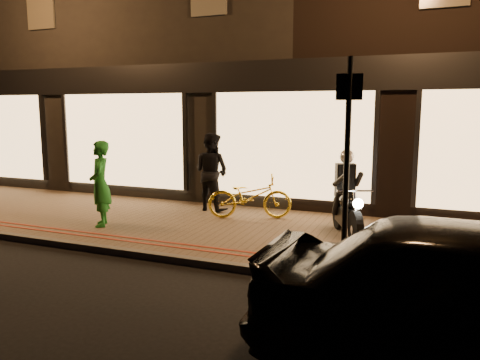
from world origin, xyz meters
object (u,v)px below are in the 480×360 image
object	(u,v)px
motorcycle	(347,204)
bicycle_gold	(250,197)
sign_post	(347,156)
person_green	(100,184)

from	to	relation	value
motorcycle	bicycle_gold	bearing A→B (deg)	138.58
motorcycle	sign_post	size ratio (longest dim) A/B	0.61
bicycle_gold	person_green	distance (m)	3.05
motorcycle	bicycle_gold	xyz separation A→B (m)	(-2.15, 0.74, -0.15)
sign_post	person_green	bearing A→B (deg)	169.10
sign_post	person_green	xyz separation A→B (m)	(-4.93, 0.95, -0.83)
bicycle_gold	person_green	world-z (taller)	person_green
bicycle_gold	person_green	xyz separation A→B (m)	(-2.51, -1.70, 0.38)
person_green	motorcycle	bearing A→B (deg)	66.81
motorcycle	bicycle_gold	size ratio (longest dim) A/B	1.04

